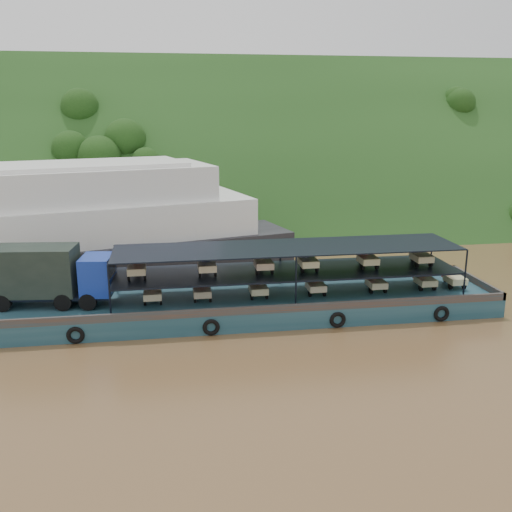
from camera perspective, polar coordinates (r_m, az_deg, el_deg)
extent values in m
plane|color=brown|center=(39.43, 3.57, -5.48)|extent=(160.00, 160.00, 0.00)
cube|color=#183513|center=(73.83, -2.51, 4.05)|extent=(140.00, 39.60, 39.60)
cube|color=#133845|center=(38.59, -1.97, -4.97)|extent=(35.00, 7.00, 1.20)
cube|color=#592D19|center=(41.53, -2.57, -2.30)|extent=(35.00, 0.20, 0.50)
cube|color=#592D19|center=(35.13, -1.29, -5.50)|extent=(35.00, 0.20, 0.50)
cube|color=#592D19|center=(43.87, 21.21, -2.39)|extent=(0.20, 7.00, 0.50)
torus|color=black|center=(35.48, -17.61, -7.57)|extent=(1.06, 0.26, 1.06)
torus|color=black|center=(35.12, -4.51, -7.12)|extent=(1.06, 0.26, 1.06)
torus|color=black|center=(36.55, 8.17, -6.34)|extent=(1.06, 0.26, 1.06)
torus|color=black|center=(39.12, 18.06, -5.51)|extent=(1.06, 0.26, 1.06)
cylinder|color=black|center=(38.92, -24.04, -4.32)|extent=(1.13, 0.50, 1.10)
cylinder|color=black|center=(40.96, -22.91, -3.29)|extent=(1.13, 0.50, 1.10)
cylinder|color=black|center=(37.72, -18.74, -4.39)|extent=(1.13, 0.50, 1.10)
cylinder|color=black|center=(39.82, -17.86, -3.32)|extent=(1.13, 0.50, 1.10)
cylinder|color=black|center=(37.32, -16.46, -4.41)|extent=(1.13, 0.50, 1.10)
cylinder|color=black|center=(39.45, -15.70, -3.32)|extent=(1.13, 0.50, 1.10)
cube|color=black|center=(38.96, -19.55, -3.60)|extent=(7.68, 3.22, 0.22)
cube|color=#163097|center=(37.87, -15.57, -1.80)|extent=(2.14, 2.82, 2.42)
cube|color=black|center=(37.55, -14.23, -1.15)|extent=(0.31, 2.19, 0.99)
cube|color=black|center=(38.86, -21.30, -1.36)|extent=(5.53, 3.20, 3.07)
cube|color=black|center=(38.46, 3.18, -1.51)|extent=(23.00, 5.00, 0.12)
cube|color=black|center=(38.04, 3.22, 0.86)|extent=(23.00, 5.00, 0.08)
cylinder|color=black|center=(35.43, -14.46, -3.41)|extent=(0.12, 0.12, 3.30)
cylinder|color=black|center=(40.20, -13.84, -1.22)|extent=(0.12, 0.12, 3.30)
cylinder|color=black|center=(36.13, 4.01, -2.61)|extent=(0.12, 0.12, 3.30)
cylinder|color=black|center=(40.82, 2.44, -0.56)|extent=(0.12, 0.12, 3.30)
cylinder|color=black|center=(40.24, 20.19, -1.70)|extent=(0.12, 0.12, 3.30)
cylinder|color=black|center=(44.50, 17.12, 0.07)|extent=(0.12, 0.12, 3.30)
cylinder|color=black|center=(39.07, -10.23, -3.62)|extent=(0.12, 0.52, 0.52)
cylinder|color=black|center=(37.38, -11.04, -4.50)|extent=(0.14, 0.52, 0.52)
cylinder|color=black|center=(37.35, -9.51, -4.44)|extent=(0.14, 0.52, 0.52)
cube|color=beige|center=(37.59, -10.29, -3.81)|extent=(1.15, 1.50, 0.44)
cube|color=#B72A0C|center=(38.63, -10.28, -3.02)|extent=(0.55, 0.80, 0.80)
cube|color=#B72A0C|center=(38.29, -10.31, -2.40)|extent=(0.50, 0.10, 0.10)
cylinder|color=black|center=(39.11, -5.54, -3.43)|extent=(0.12, 0.52, 0.52)
cylinder|color=black|center=(37.38, -6.13, -4.31)|extent=(0.14, 0.52, 0.52)
cylinder|color=black|center=(37.44, -4.60, -4.24)|extent=(0.14, 0.52, 0.52)
cube|color=tan|center=(37.63, -5.41, -3.61)|extent=(1.15, 1.50, 0.44)
cube|color=#AF0B1F|center=(38.67, -5.53, -2.83)|extent=(0.55, 0.80, 0.80)
cube|color=#AF0B1F|center=(38.33, -5.53, -2.21)|extent=(0.50, 0.10, 0.10)
cylinder|color=black|center=(39.49, -0.10, -3.18)|extent=(0.12, 0.52, 0.52)
cylinder|color=black|center=(37.73, -0.42, -4.04)|extent=(0.14, 0.52, 0.52)
cylinder|color=black|center=(37.88, 1.08, -3.96)|extent=(0.14, 0.52, 0.52)
cube|color=beige|center=(38.02, 0.25, -3.35)|extent=(1.15, 1.50, 0.44)
cube|color=red|center=(39.05, -0.03, -2.58)|extent=(0.55, 0.80, 0.80)
cube|color=red|center=(38.72, 0.02, -1.96)|extent=(0.50, 0.10, 0.10)
cylinder|color=black|center=(40.27, 5.47, -2.89)|extent=(0.12, 0.52, 0.52)
cylinder|color=black|center=(38.49, 5.41, -3.73)|extent=(0.14, 0.52, 0.52)
cylinder|color=black|center=(38.74, 6.85, -3.64)|extent=(0.14, 0.52, 0.52)
cube|color=beige|center=(38.83, 6.01, -3.05)|extent=(1.15, 1.50, 0.44)
cube|color=#B01D0B|center=(39.83, 5.59, -2.31)|extent=(0.55, 0.80, 0.80)
cube|color=#B01D0B|center=(39.51, 5.68, -1.70)|extent=(0.50, 0.10, 0.10)
cylinder|color=black|center=(41.52, 11.22, -2.57)|extent=(0.12, 0.52, 0.52)
cylinder|color=black|center=(39.74, 11.43, -3.36)|extent=(0.14, 0.52, 0.52)
cylinder|color=black|center=(40.10, 12.77, -3.27)|extent=(0.14, 0.52, 0.52)
cube|color=beige|center=(40.13, 11.95, -2.71)|extent=(1.15, 1.50, 0.44)
cube|color=#AC0B21|center=(41.10, 11.40, -2.00)|extent=(0.55, 0.80, 0.80)
cube|color=#AC0B21|center=(40.78, 11.53, -1.40)|extent=(0.50, 0.10, 0.10)
cylinder|color=black|center=(42.88, 15.75, -2.30)|extent=(0.12, 0.52, 0.52)
cylinder|color=black|center=(41.11, 16.14, -3.05)|extent=(0.14, 0.52, 0.52)
cylinder|color=black|center=(41.54, 17.40, -2.96)|extent=(0.14, 0.52, 0.52)
cube|color=beige|center=(41.53, 16.60, -2.42)|extent=(1.15, 1.50, 0.44)
cube|color=red|center=(42.47, 15.96, -1.74)|extent=(0.55, 0.80, 0.80)
cube|color=red|center=(42.16, 16.12, -1.16)|extent=(0.50, 0.10, 0.10)
cylinder|color=black|center=(43.84, 18.38, -2.13)|extent=(0.12, 0.52, 0.52)
cylinder|color=black|center=(42.09, 18.88, -2.86)|extent=(0.14, 0.52, 0.52)
cylinder|color=black|center=(42.56, 20.08, -2.77)|extent=(0.14, 0.52, 0.52)
cube|color=beige|center=(42.52, 19.30, -2.24)|extent=(1.15, 1.50, 0.44)
cube|color=red|center=(43.44, 18.62, -1.58)|extent=(0.55, 0.80, 0.80)
cube|color=red|center=(43.14, 18.79, -1.02)|extent=(0.50, 0.10, 0.10)
cylinder|color=black|center=(38.61, -11.73, -1.24)|extent=(0.12, 0.52, 0.52)
cylinder|color=black|center=(36.91, -12.61, -2.03)|extent=(0.14, 0.52, 0.52)
cylinder|color=black|center=(36.86, -11.06, -1.97)|extent=(0.14, 0.52, 0.52)
cube|color=tan|center=(37.13, -11.84, -1.34)|extent=(1.15, 1.50, 0.44)
cube|color=red|center=(38.19, -11.78, -0.61)|extent=(0.55, 0.80, 0.80)
cube|color=red|center=(37.87, -11.84, 0.04)|extent=(0.50, 0.10, 0.10)
cylinder|color=black|center=(38.64, -5.07, -0.98)|extent=(0.12, 0.52, 0.52)
cylinder|color=black|center=(36.88, -5.64, -1.75)|extent=(0.14, 0.52, 0.52)
cylinder|color=black|center=(36.95, -4.10, -1.69)|extent=(0.14, 0.52, 0.52)
cube|color=beige|center=(37.15, -4.92, -1.07)|extent=(1.15, 1.50, 0.44)
cube|color=navy|center=(38.21, -5.06, -0.35)|extent=(0.55, 0.80, 0.80)
cube|color=navy|center=(37.89, -5.05, 0.31)|extent=(0.50, 0.10, 0.10)
cylinder|color=black|center=(39.05, 0.41, -0.75)|extent=(0.12, 0.52, 0.52)
cylinder|color=black|center=(37.27, 0.11, -1.51)|extent=(0.14, 0.52, 0.52)
cylinder|color=black|center=(37.43, 1.62, -1.44)|extent=(0.14, 0.52, 0.52)
cube|color=#C4AB8A|center=(37.59, 0.78, -0.83)|extent=(1.15, 1.50, 0.44)
cube|color=beige|center=(38.63, 0.49, -0.12)|extent=(0.55, 0.80, 0.80)
cube|color=beige|center=(38.32, 0.54, 0.53)|extent=(0.50, 0.10, 0.10)
cylinder|color=black|center=(39.65, 4.73, -0.56)|extent=(0.12, 0.52, 0.52)
cylinder|color=black|center=(37.85, 4.64, -1.30)|extent=(0.14, 0.52, 0.52)
cylinder|color=black|center=(38.09, 6.10, -1.23)|extent=(0.14, 0.52, 0.52)
cube|color=beige|center=(38.20, 5.26, -0.63)|extent=(1.15, 1.50, 0.44)
cube|color=#1A3E9E|center=(39.23, 4.85, 0.06)|extent=(0.55, 0.80, 0.80)
cube|color=#1A3E9E|center=(38.92, 4.94, 0.69)|extent=(0.50, 0.10, 0.10)
cylinder|color=black|center=(40.82, 10.43, -0.31)|extent=(0.12, 0.52, 0.52)
cylinder|color=black|center=(39.02, 10.61, -1.02)|extent=(0.14, 0.52, 0.52)
cylinder|color=black|center=(39.36, 11.98, -0.95)|extent=(0.14, 0.52, 0.52)
cube|color=beige|center=(39.42, 11.15, -0.37)|extent=(1.15, 1.50, 0.44)
cube|color=red|center=(40.42, 10.61, 0.29)|extent=(0.55, 0.80, 0.80)
cube|color=red|center=(40.12, 10.73, 0.91)|extent=(0.50, 0.10, 0.10)
cylinder|color=black|center=(42.25, 15.40, -0.10)|extent=(0.12, 0.52, 0.52)
cylinder|color=black|center=(40.47, 15.79, -0.76)|extent=(0.14, 0.52, 0.52)
cylinder|color=black|center=(40.90, 17.06, -0.70)|extent=(0.14, 0.52, 0.52)
cube|color=#C0B788|center=(40.90, 16.26, -0.14)|extent=(1.15, 1.50, 0.44)
cube|color=#CABA8F|center=(41.87, 15.62, 0.49)|extent=(0.55, 0.80, 0.80)
cube|color=#CABA8F|center=(41.57, 15.78, 1.09)|extent=(0.50, 0.10, 0.10)
cube|color=black|center=(51.26, -22.08, -0.23)|extent=(46.17, 22.48, 2.69)
cube|color=white|center=(50.65, -22.39, 2.96)|extent=(39.39, 19.65, 3.14)
cube|color=white|center=(50.18, -22.73, 6.34)|extent=(32.61, 16.82, 2.91)
cube|color=white|center=(50.00, -22.91, 8.18)|extent=(28.00, 14.57, 0.34)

